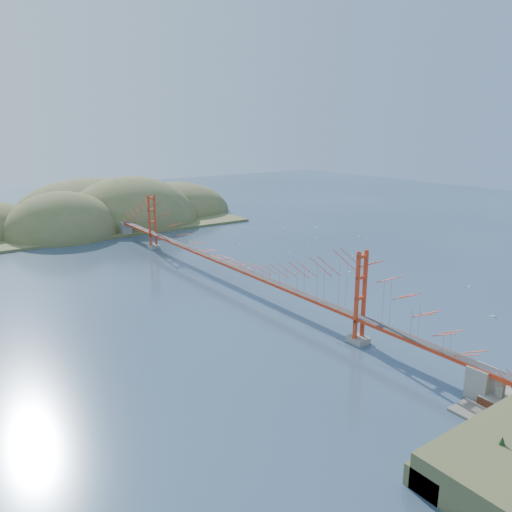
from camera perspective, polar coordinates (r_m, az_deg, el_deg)
ground at (r=85.52m, az=-3.27°, el=-3.00°), size 320.00×320.00×0.00m
bridge at (r=83.81m, az=-3.40°, el=1.60°), size 2.20×94.40×12.00m
promontory at (r=54.55m, az=26.41°, el=-15.29°), size 9.00×6.00×0.24m
fort at (r=54.88m, az=26.02°, el=-14.41°), size 3.70×2.30×1.75m
far_headlands at (r=147.14m, az=-17.04°, el=3.91°), size 84.00×58.00×25.00m
sailboat_6 at (r=77.78m, az=25.43°, el=-6.18°), size 0.63×0.66×0.74m
sailboat_16 at (r=110.92m, az=-1.89°, el=1.24°), size 0.54×0.54×0.57m
sailboat_1 at (r=109.93m, az=6.01°, el=1.04°), size 0.56×0.56×0.59m
sailboat_2 at (r=92.46m, az=10.63°, el=-1.77°), size 0.56×0.56×0.63m
sailboat_0 at (r=82.47m, az=11.54°, el=-3.86°), size 0.54×0.57×0.64m
sailboat_17 at (r=138.08m, az=2.35°, el=3.93°), size 0.58×0.46×0.68m
sailboat_9 at (r=131.38m, az=6.87°, el=3.28°), size 0.58×0.61×0.68m
sailboat_5 at (r=118.96m, az=12.50°, el=1.82°), size 0.45×0.49×0.56m
sailboat_7 at (r=118.98m, az=6.91°, el=2.07°), size 0.57×0.57×0.60m
sailboat_3 at (r=93.00m, az=-0.88°, el=-1.42°), size 0.48×0.41×0.56m
sailboat_10 at (r=74.10m, az=9.52°, el=-5.91°), size 0.46×0.55×0.64m
sailboat_15 at (r=128.45m, az=-0.40°, el=3.12°), size 0.46×0.57×0.66m
sailboat_12 at (r=120.32m, az=-2.63°, el=2.31°), size 0.54×0.53×0.61m
sailboat_4 at (r=103.71m, az=10.98°, el=0.01°), size 0.55×0.55×0.57m
sailboat_14 at (r=105.22m, az=3.69°, el=0.47°), size 0.41×0.51×0.60m
sailboat_13 at (r=89.78m, az=23.16°, el=-3.24°), size 0.55×0.51×0.62m
sailboat_8 at (r=129.35m, az=3.26°, el=3.18°), size 0.65×0.65×0.71m
sailboat_11 at (r=122.07m, az=11.68°, el=2.20°), size 0.59×0.58×0.67m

